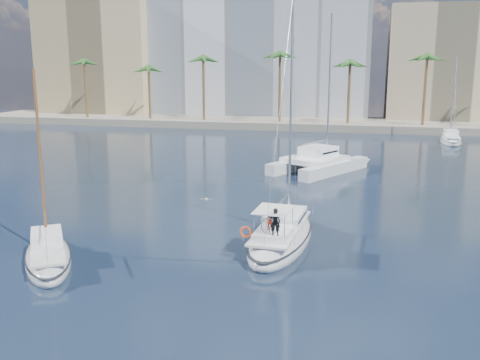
# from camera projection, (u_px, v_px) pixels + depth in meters

# --- Properties ---
(ground) EXTENTS (160.00, 160.00, 0.00)m
(ground) POSITION_uv_depth(u_px,v_px,m) (217.00, 241.00, 32.28)
(ground) COLOR black
(ground) RESTS_ON ground
(quay) EXTENTS (120.00, 14.00, 1.20)m
(quay) POSITION_uv_depth(u_px,v_px,m) (313.00, 123.00, 90.22)
(quay) COLOR gray
(quay) RESTS_ON ground
(building_modern) EXTENTS (42.00, 16.00, 28.00)m
(building_modern) POSITION_uv_depth(u_px,v_px,m) (258.00, 45.00, 101.42)
(building_modern) COLOR white
(building_modern) RESTS_ON ground
(building_tan_left) EXTENTS (22.00, 14.00, 22.00)m
(building_tan_left) POSITION_uv_depth(u_px,v_px,m) (104.00, 61.00, 104.86)
(building_tan_left) COLOR tan
(building_tan_left) RESTS_ON ground
(building_beige) EXTENTS (20.00, 14.00, 20.00)m
(building_beige) POSITION_uv_depth(u_px,v_px,m) (448.00, 66.00, 91.94)
(building_beige) COLOR #C1B38B
(building_beige) RESTS_ON ground
(palm_left) EXTENTS (3.60, 3.60, 12.30)m
(palm_left) POSITION_uv_depth(u_px,v_px,m) (114.00, 65.00, 91.83)
(palm_left) COLOR brown
(palm_left) RESTS_ON ground
(palm_centre) EXTENTS (3.60, 3.60, 12.30)m
(palm_centre) POSITION_uv_depth(u_px,v_px,m) (312.00, 65.00, 84.35)
(palm_centre) COLOR brown
(palm_centre) RESTS_ON ground
(main_sloop) EXTENTS (3.84, 10.28, 15.00)m
(main_sloop) POSITION_uv_depth(u_px,v_px,m) (281.00, 236.00, 31.59)
(main_sloop) COLOR silver
(main_sloop) RESTS_ON ground
(small_sloop) EXTENTS (6.11, 7.61, 10.83)m
(small_sloop) POSITION_uv_depth(u_px,v_px,m) (48.00, 256.00, 28.59)
(small_sloop) COLOR silver
(small_sloop) RESTS_ON ground
(catamaran) EXTENTS (9.56, 11.47, 15.20)m
(catamaran) POSITION_uv_depth(u_px,v_px,m) (317.00, 160.00, 52.86)
(catamaran) COLOR silver
(catamaran) RESTS_ON ground
(seagull) EXTENTS (0.96, 0.41, 0.18)m
(seagull) POSITION_uv_depth(u_px,v_px,m) (206.00, 199.00, 39.08)
(seagull) COLOR silver
(seagull) RESTS_ON ground
(moored_yacht_a) EXTENTS (3.37, 9.52, 11.90)m
(moored_yacht_a) POSITION_uv_depth(u_px,v_px,m) (451.00, 142.00, 72.62)
(moored_yacht_a) COLOR silver
(moored_yacht_a) RESTS_ON ground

